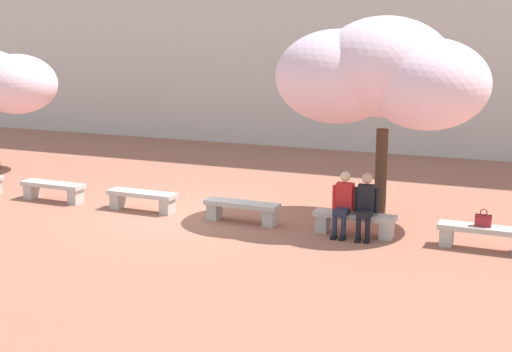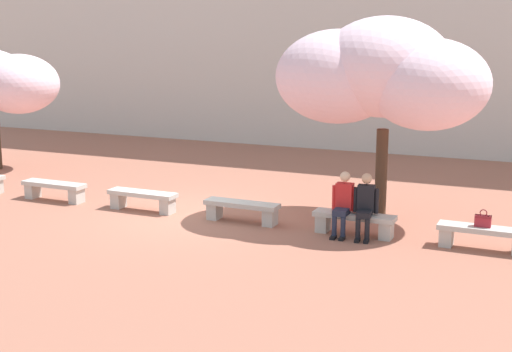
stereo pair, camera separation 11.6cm
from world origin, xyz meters
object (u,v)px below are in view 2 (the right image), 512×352
stone_bench_near_west (54,188)px  stone_bench_far_east (483,235)px  person_seated_left (343,201)px  handbag (483,220)px  stone_bench_center (142,198)px  stone_bench_east_end (354,221)px  stone_bench_near_east (242,209)px  person_seated_right (365,203)px  cherry_tree_main (382,75)px

stone_bench_near_west → stone_bench_far_east: size_ratio=1.00×
person_seated_left → handbag: 2.71m
stone_bench_far_east → handbag: bearing=138.9°
stone_bench_center → stone_bench_east_end: 4.99m
stone_bench_near_east → stone_bench_east_end: same height
person_seated_right → cherry_tree_main: (-0.11, 1.46, 2.44)m
stone_bench_near_west → stone_bench_east_end: bearing=0.0°
stone_bench_far_east → person_seated_right: 2.30m
stone_bench_center → stone_bench_east_end: (4.99, 0.00, 0.00)m
stone_bench_near_west → stone_bench_center: same height
stone_bench_far_east → stone_bench_center: bearing=180.0°
stone_bench_center → stone_bench_east_end: same height
stone_bench_center → person_seated_right: (5.22, -0.05, 0.40)m
stone_bench_center → handbag: size_ratio=4.94×
stone_bench_center → cherry_tree_main: cherry_tree_main is taller
stone_bench_center → cherry_tree_main: bearing=15.4°
stone_bench_near_east → person_seated_right: (2.73, -0.05, 0.40)m
stone_bench_far_east → person_seated_right: person_seated_right is taller
stone_bench_near_west → stone_bench_near_east: bearing=0.0°
handbag → stone_bench_east_end: bearing=-179.8°
stone_bench_far_east → stone_bench_east_end: bearing=180.0°
stone_bench_near_west → person_seated_left: (7.26, -0.05, 0.40)m
stone_bench_near_east → person_seated_right: 2.75m
stone_bench_near_east → person_seated_right: size_ratio=1.30×
stone_bench_near_west → stone_bench_far_east: (9.97, 0.00, 0.00)m
handbag → stone_bench_near_west: bearing=-179.9°
stone_bench_east_end → cherry_tree_main: 3.18m
person_seated_left → cherry_tree_main: cherry_tree_main is taller
stone_bench_center → stone_bench_east_end: bearing=0.0°
person_seated_left → person_seated_right: (0.46, 0.00, 0.00)m
stone_bench_center → stone_bench_far_east: same height
stone_bench_near_west → person_seated_left: person_seated_left is taller
stone_bench_near_west → person_seated_right: person_seated_right is taller
person_seated_right → handbag: 2.25m
handbag → cherry_tree_main: size_ratio=0.07×
person_seated_left → handbag: (2.70, 0.06, -0.12)m
stone_bench_center → person_seated_left: bearing=-0.6°
person_seated_left → person_seated_right: bearing=0.1°
stone_bench_east_end → person_seated_right: size_ratio=1.30×
stone_bench_center → stone_bench_near_east: bearing=0.0°
stone_bench_near_east → stone_bench_east_end: 2.49m
person_seated_right → handbag: bearing=1.6°
cherry_tree_main → person_seated_right: bearing=-85.8°
person_seated_left → person_seated_right: size_ratio=1.00×
stone_bench_near_east → handbag: 4.98m
stone_bench_near_east → handbag: (4.97, 0.01, 0.28)m
person_seated_right → stone_bench_near_east: bearing=178.9°
stone_bench_center → cherry_tree_main: 6.02m
stone_bench_center → stone_bench_near_east: size_ratio=1.00×
stone_bench_east_end → handbag: handbag is taller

